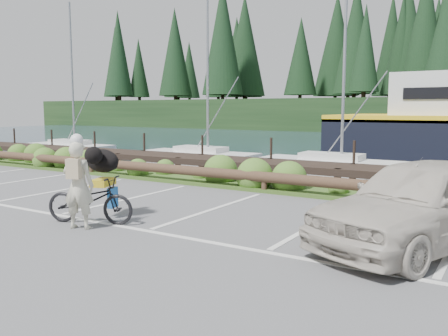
# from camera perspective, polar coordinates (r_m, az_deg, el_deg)

# --- Properties ---
(ground) EXTENTS (72.00, 72.00, 0.00)m
(ground) POSITION_cam_1_polar(r_m,az_deg,el_deg) (9.73, -7.72, -7.02)
(ground) COLOR #545457
(vegetation_strip) EXTENTS (34.00, 1.60, 0.10)m
(vegetation_strip) POSITION_cam_1_polar(r_m,az_deg,el_deg) (14.12, 6.15, -2.35)
(vegetation_strip) COLOR #3D5B21
(vegetation_strip) RESTS_ON ground
(log_rail) EXTENTS (32.00, 0.30, 0.60)m
(log_rail) POSITION_cam_1_polar(r_m,az_deg,el_deg) (13.51, 4.85, -2.98)
(log_rail) COLOR #443021
(log_rail) RESTS_ON ground
(bicycle) EXTENTS (2.00, 1.26, 0.99)m
(bicycle) POSITION_cam_1_polar(r_m,az_deg,el_deg) (10.20, -15.83, -3.72)
(bicycle) COLOR black
(bicycle) RESTS_ON ground
(cyclist) EXTENTS (0.74, 0.61, 1.74)m
(cyclist) POSITION_cam_1_polar(r_m,az_deg,el_deg) (9.76, -17.11, -2.01)
(cyclist) COLOR beige
(cyclist) RESTS_ON ground
(dog) EXTENTS (0.71, 0.98, 0.51)m
(dog) POSITION_cam_1_polar(r_m,az_deg,el_deg) (10.63, -14.44, 0.85)
(dog) COLOR black
(dog) RESTS_ON bicycle
(parked_car) EXTENTS (3.44, 4.95, 1.57)m
(parked_car) POSITION_cam_1_polar(r_m,az_deg,el_deg) (8.78, 22.75, -3.84)
(parked_car) COLOR beige
(parked_car) RESTS_ON ground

